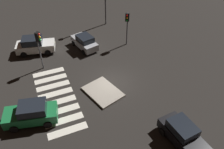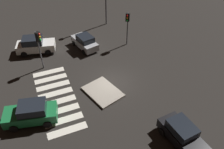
{
  "view_description": "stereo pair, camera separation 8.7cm",
  "coord_description": "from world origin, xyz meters",
  "px_view_note": "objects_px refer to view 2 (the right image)",
  "views": [
    {
      "loc": [
        15.73,
        -6.63,
        14.92
      ],
      "look_at": [
        0.0,
        0.0,
        1.0
      ],
      "focal_mm": 36.6,
      "sensor_mm": 36.0,
      "label": 1
    },
    {
      "loc": [
        15.76,
        -6.55,
        14.92
      ],
      "look_at": [
        0.0,
        0.0,
        1.0
      ],
      "focal_mm": 36.6,
      "sensor_mm": 36.0,
      "label": 2
    }
  ],
  "objects_px": {
    "car_silver": "(85,42)",
    "car_green": "(31,113)",
    "car_black": "(182,135)",
    "car_white": "(35,45)",
    "traffic_light_west": "(128,21)",
    "traffic_light_south": "(39,42)",
    "traffic_island": "(103,92)"
  },
  "relations": [
    {
      "from": "car_white",
      "to": "traffic_light_west",
      "type": "distance_m",
      "value": 10.99
    },
    {
      "from": "traffic_island",
      "to": "traffic_light_west",
      "type": "bearing_deg",
      "value": 140.13
    },
    {
      "from": "car_green",
      "to": "car_black",
      "type": "bearing_deg",
      "value": 160.37
    },
    {
      "from": "car_white",
      "to": "traffic_light_west",
      "type": "relative_size",
      "value": 1.12
    },
    {
      "from": "traffic_light_west",
      "to": "car_green",
      "type": "bearing_deg",
      "value": -20.83
    },
    {
      "from": "car_white",
      "to": "traffic_island",
      "type": "bearing_deg",
      "value": -49.9
    },
    {
      "from": "car_white",
      "to": "car_silver",
      "type": "xyz_separation_m",
      "value": [
        1.39,
        5.52,
        -0.1
      ]
    },
    {
      "from": "car_silver",
      "to": "car_green",
      "type": "xyz_separation_m",
      "value": [
        9.04,
        -7.31,
        0.08
      ]
    },
    {
      "from": "car_black",
      "to": "car_white",
      "type": "bearing_deg",
      "value": -159.27
    },
    {
      "from": "car_white",
      "to": "car_green",
      "type": "relative_size",
      "value": 1.03
    },
    {
      "from": "car_silver",
      "to": "car_black",
      "type": "xyz_separation_m",
      "value": [
        15.43,
        2.72,
        0.04
      ]
    },
    {
      "from": "car_black",
      "to": "traffic_island",
      "type": "bearing_deg",
      "value": -159.66
    },
    {
      "from": "car_black",
      "to": "traffic_light_south",
      "type": "distance_m",
      "value": 15.61
    },
    {
      "from": "car_black",
      "to": "traffic_light_south",
      "type": "bearing_deg",
      "value": -154.52
    },
    {
      "from": "car_silver",
      "to": "car_black",
      "type": "relative_size",
      "value": 0.98
    },
    {
      "from": "car_silver",
      "to": "car_green",
      "type": "relative_size",
      "value": 0.92
    },
    {
      "from": "traffic_island",
      "to": "car_green",
      "type": "relative_size",
      "value": 0.91
    },
    {
      "from": "traffic_island",
      "to": "car_green",
      "type": "bearing_deg",
      "value": -81.93
    },
    {
      "from": "traffic_light_west",
      "to": "traffic_light_south",
      "type": "height_order",
      "value": "traffic_light_south"
    },
    {
      "from": "car_white",
      "to": "car_silver",
      "type": "bearing_deg",
      "value": -0.39
    },
    {
      "from": "traffic_light_south",
      "to": "traffic_light_west",
      "type": "bearing_deg",
      "value": 45.65
    },
    {
      "from": "traffic_island",
      "to": "car_black",
      "type": "bearing_deg",
      "value": 25.72
    },
    {
      "from": "car_silver",
      "to": "car_black",
      "type": "bearing_deg",
      "value": 176.49
    },
    {
      "from": "car_silver",
      "to": "traffic_light_west",
      "type": "bearing_deg",
      "value": -118.1
    },
    {
      "from": "car_green",
      "to": "traffic_light_south",
      "type": "height_order",
      "value": "traffic_light_south"
    },
    {
      "from": "car_silver",
      "to": "traffic_light_south",
      "type": "distance_m",
      "value": 6.14
    },
    {
      "from": "traffic_island",
      "to": "traffic_light_south",
      "type": "distance_m",
      "value": 8.03
    },
    {
      "from": "traffic_light_west",
      "to": "traffic_light_south",
      "type": "distance_m",
      "value": 10.14
    },
    {
      "from": "car_green",
      "to": "car_black",
      "type": "relative_size",
      "value": 1.07
    },
    {
      "from": "traffic_light_west",
      "to": "car_silver",
      "type": "bearing_deg",
      "value": -67.86
    },
    {
      "from": "car_black",
      "to": "traffic_light_west",
      "type": "height_order",
      "value": "traffic_light_west"
    },
    {
      "from": "car_green",
      "to": "traffic_light_west",
      "type": "distance_m",
      "value": 14.64
    }
  ]
}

